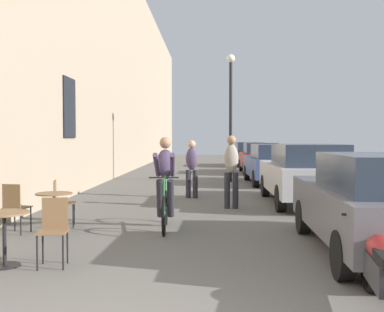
{
  "coord_description": "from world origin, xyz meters",
  "views": [
    {
      "loc": [
        0.72,
        -3.35,
        1.69
      ],
      "look_at": [
        0.16,
        13.7,
        1.04
      ],
      "focal_mm": 43.74,
      "sensor_mm": 36.0,
      "label": 1
    }
  ],
  "objects_px": {
    "cafe_table_mid": "(54,204)",
    "cafe_chair_mid_toward_wall": "(15,205)",
    "cafe_chair_near_toward_street": "(54,227)",
    "parked_car_fourth": "(259,157)",
    "parked_car_second": "(305,173)",
    "parked_car_nearest": "(376,203)",
    "pedestrian_mid": "(192,166)",
    "cafe_table_near": "(4,227)",
    "parked_motorcycle": "(384,273)",
    "pedestrian_near": "(231,167)",
    "parked_car_fifth": "(248,154)",
    "street_lamp": "(231,101)",
    "cafe_chair_mid_toward_street": "(61,200)",
    "parked_car_third": "(272,163)",
    "cyclist_on_bicycle": "(165,185)"
  },
  "relations": [
    {
      "from": "cafe_table_mid",
      "to": "cafe_chair_mid_toward_wall",
      "type": "relative_size",
      "value": 0.81
    },
    {
      "from": "cafe_chair_near_toward_street",
      "to": "parked_car_fourth",
      "type": "height_order",
      "value": "parked_car_fourth"
    },
    {
      "from": "parked_car_second",
      "to": "cafe_table_mid",
      "type": "bearing_deg",
      "value": -143.29
    },
    {
      "from": "parked_car_nearest",
      "to": "pedestrian_mid",
      "type": "bearing_deg",
      "value": 114.28
    },
    {
      "from": "cafe_table_near",
      "to": "parked_motorcycle",
      "type": "bearing_deg",
      "value": -19.4
    },
    {
      "from": "pedestrian_near",
      "to": "pedestrian_mid",
      "type": "bearing_deg",
      "value": 117.49
    },
    {
      "from": "parked_car_fourth",
      "to": "parked_car_fifth",
      "type": "relative_size",
      "value": 1.01
    },
    {
      "from": "pedestrian_mid",
      "to": "pedestrian_near",
      "type": "bearing_deg",
      "value": -62.51
    },
    {
      "from": "parked_car_nearest",
      "to": "parked_car_second",
      "type": "relative_size",
      "value": 0.97
    },
    {
      "from": "pedestrian_near",
      "to": "pedestrian_mid",
      "type": "distance_m",
      "value": 2.2
    },
    {
      "from": "parked_car_fifth",
      "to": "cafe_chair_near_toward_street",
      "type": "bearing_deg",
      "value": -101.37
    },
    {
      "from": "cafe_chair_near_toward_street",
      "to": "street_lamp",
      "type": "relative_size",
      "value": 0.18
    },
    {
      "from": "cafe_chair_mid_toward_wall",
      "to": "street_lamp",
      "type": "bearing_deg",
      "value": 66.9
    },
    {
      "from": "cafe_chair_mid_toward_street",
      "to": "parked_car_fourth",
      "type": "height_order",
      "value": "parked_car_fourth"
    },
    {
      "from": "cafe_table_mid",
      "to": "parked_motorcycle",
      "type": "xyz_separation_m",
      "value": [
        4.4,
        -3.66,
        -0.12
      ]
    },
    {
      "from": "cafe_chair_mid_toward_street",
      "to": "parked_car_nearest",
      "type": "distance_m",
      "value": 5.58
    },
    {
      "from": "cafe_table_near",
      "to": "parked_car_nearest",
      "type": "relative_size",
      "value": 0.17
    },
    {
      "from": "cafe_chair_near_toward_street",
      "to": "parked_car_second",
      "type": "bearing_deg",
      "value": 52.64
    },
    {
      "from": "cafe_chair_near_toward_street",
      "to": "parked_car_third",
      "type": "height_order",
      "value": "parked_car_third"
    },
    {
      "from": "parked_car_nearest",
      "to": "parked_car_fifth",
      "type": "bearing_deg",
      "value": 89.99
    },
    {
      "from": "cafe_table_near",
      "to": "parked_car_third",
      "type": "distance_m",
      "value": 12.34
    },
    {
      "from": "cafe_chair_mid_toward_street",
      "to": "pedestrian_mid",
      "type": "relative_size",
      "value": 0.55
    },
    {
      "from": "cafe_chair_mid_toward_wall",
      "to": "parked_car_second",
      "type": "bearing_deg",
      "value": 33.96
    },
    {
      "from": "cafe_table_near",
      "to": "parked_car_second",
      "type": "xyz_separation_m",
      "value": [
        5.15,
        6.0,
        0.28
      ]
    },
    {
      "from": "parked_car_nearest",
      "to": "parked_car_fifth",
      "type": "height_order",
      "value": "parked_car_nearest"
    },
    {
      "from": "cafe_table_mid",
      "to": "pedestrian_near",
      "type": "relative_size",
      "value": 0.41
    },
    {
      "from": "cyclist_on_bicycle",
      "to": "parked_car_fifth",
      "type": "bearing_deg",
      "value": 80.66
    },
    {
      "from": "cafe_chair_mid_toward_wall",
      "to": "parked_motorcycle",
      "type": "relative_size",
      "value": 0.42
    },
    {
      "from": "cafe_table_mid",
      "to": "parked_car_nearest",
      "type": "height_order",
      "value": "parked_car_nearest"
    },
    {
      "from": "parked_car_second",
      "to": "parked_car_fifth",
      "type": "xyz_separation_m",
      "value": [
        -0.06,
        16.27,
        -0.05
      ]
    },
    {
      "from": "cafe_table_mid",
      "to": "street_lamp",
      "type": "xyz_separation_m",
      "value": [
        3.6,
        9.93,
        2.59
      ]
    },
    {
      "from": "street_lamp",
      "to": "parked_car_fourth",
      "type": "xyz_separation_m",
      "value": [
        1.61,
        4.49,
        -2.35
      ]
    },
    {
      "from": "cafe_chair_mid_toward_street",
      "to": "street_lamp",
      "type": "relative_size",
      "value": 0.18
    },
    {
      "from": "cafe_chair_near_toward_street",
      "to": "cafe_chair_mid_toward_wall",
      "type": "bearing_deg",
      "value": 124.24
    },
    {
      "from": "parked_car_second",
      "to": "parked_motorcycle",
      "type": "distance_m",
      "value": 7.59
    },
    {
      "from": "parked_motorcycle",
      "to": "cafe_table_mid",
      "type": "bearing_deg",
      "value": 140.26
    },
    {
      "from": "cafe_table_mid",
      "to": "parked_car_third",
      "type": "distance_m",
      "value": 10.47
    },
    {
      "from": "cafe_chair_mid_toward_street",
      "to": "parked_car_third",
      "type": "relative_size",
      "value": 0.21
    },
    {
      "from": "parked_car_fourth",
      "to": "parked_car_fifth",
      "type": "xyz_separation_m",
      "value": [
        -0.07,
        5.73,
        -0.01
      ]
    },
    {
      "from": "pedestrian_near",
      "to": "parked_car_fourth",
      "type": "xyz_separation_m",
      "value": [
        1.93,
        11.38,
        -0.23
      ]
    },
    {
      "from": "cafe_table_mid",
      "to": "cafe_chair_mid_toward_wall",
      "type": "height_order",
      "value": "cafe_chair_mid_toward_wall"
    },
    {
      "from": "parked_car_nearest",
      "to": "cafe_chair_mid_toward_wall",
      "type": "bearing_deg",
      "value": 167.45
    },
    {
      "from": "cafe_table_near",
      "to": "cafe_chair_mid_toward_street",
      "type": "xyz_separation_m",
      "value": [
        -0.12,
        2.73,
        -0.0
      ]
    },
    {
      "from": "pedestrian_near",
      "to": "cafe_chair_mid_toward_street",
      "type": "bearing_deg",
      "value": -144.0
    },
    {
      "from": "street_lamp",
      "to": "parked_car_third",
      "type": "height_order",
      "value": "street_lamp"
    },
    {
      "from": "cafe_table_near",
      "to": "pedestrian_near",
      "type": "height_order",
      "value": "pedestrian_near"
    },
    {
      "from": "parked_car_nearest",
      "to": "parked_car_second",
      "type": "distance_m",
      "value": 5.24
    },
    {
      "from": "street_lamp",
      "to": "parked_car_fifth",
      "type": "bearing_deg",
      "value": 81.42
    },
    {
      "from": "cafe_chair_mid_toward_street",
      "to": "parked_car_second",
      "type": "relative_size",
      "value": 0.21
    },
    {
      "from": "cafe_table_near",
      "to": "parked_car_third",
      "type": "height_order",
      "value": "parked_car_third"
    }
  ]
}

